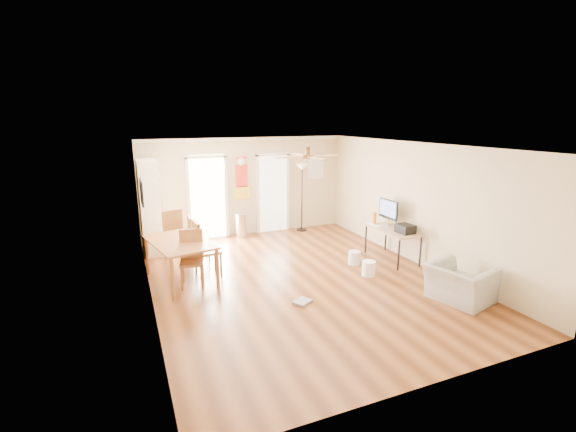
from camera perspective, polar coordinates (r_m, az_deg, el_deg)
name	(u,v)px	position (r m, az deg, el deg)	size (l,w,h in m)	color
floor	(300,279)	(7.93, 1.70, -9.06)	(7.00, 7.00, 0.00)	brown
ceiling	(301,146)	(7.32, 1.84, 10.03)	(5.50, 7.00, 0.00)	silver
wall_back	(246,187)	(10.74, -6.01, 4.19)	(5.50, 0.04, 2.60)	beige
wall_front	(432,285)	(4.72, 19.88, -9.25)	(5.50, 0.04, 2.60)	beige
wall_left	(147,231)	(6.89, -19.57, -2.00)	(0.04, 7.00, 2.60)	beige
wall_right	(417,204)	(8.99, 17.94, 1.70)	(0.04, 7.00, 2.60)	beige
crown_molding	(301,148)	(7.32, 1.84, 9.72)	(5.50, 7.00, 0.08)	white
kitchen_doorway	(208,199)	(10.52, -11.43, 2.41)	(0.90, 0.10, 2.10)	white
bathroom_doorway	(273,194)	(11.00, -2.21, 3.17)	(0.80, 0.10, 2.10)	white
wall_decal	(242,178)	(10.65, -6.65, 5.45)	(0.46, 0.03, 1.10)	red
ac_grille	(316,168)	(11.41, 3.96, 6.83)	(0.50, 0.04, 0.60)	white
framed_poster	(141,192)	(8.17, -20.25, 3.22)	(0.04, 0.66, 0.48)	black
ceiling_fan	(308,157)	(7.06, 2.85, 8.50)	(1.24, 1.24, 0.20)	#593819
bookshelf	(150,207)	(9.74, -19.16, 1.22)	(0.43, 0.98, 2.17)	white
dining_table	(180,261)	(8.01, -15.14, -6.22)	(0.97, 1.62, 0.81)	#965530
dining_chair_right_a	(199,238)	(9.01, -12.62, -3.16)	(0.41, 0.41, 1.01)	#9F6033
dining_chair_right_b	(208,248)	(8.12, -11.45, -4.56)	(0.46, 0.46, 1.12)	#AB6337
dining_chair_near	(192,259)	(7.67, -13.62, -6.06)	(0.43, 0.43, 1.05)	#955E30
dining_chair_far	(170,233)	(9.41, -16.55, -2.34)	(0.46, 0.46, 1.11)	#9B6332
trash_can	(241,225)	(10.64, -6.69, -1.32)	(0.30, 0.30, 0.64)	silver
torchiere_lamp	(302,198)	(11.04, 2.00, 2.63)	(0.35, 0.35, 1.88)	black
computer_desk	(392,244)	(9.20, 14.64, -3.95)	(0.65, 1.29, 0.69)	tan
imac	(388,213)	(9.33, 14.15, 0.46)	(0.09, 0.65, 0.60)	black
keyboard	(374,225)	(9.35, 12.25, -1.28)	(0.13, 0.39, 0.01)	white
printer	(405,229)	(8.88, 16.44, -1.75)	(0.31, 0.36, 0.19)	black
orange_bottle	(374,218)	(9.49, 12.27, -0.26)	(0.09, 0.09, 0.27)	orange
wastebasket_a	(354,258)	(8.78, 9.48, -5.92)	(0.26, 0.26, 0.29)	silver
wastebasket_b	(369,268)	(8.22, 11.48, -7.37)	(0.26, 0.26, 0.30)	white
floor_cloth	(302,302)	(6.99, 2.08, -12.17)	(0.29, 0.23, 0.04)	gray
armchair	(460,283)	(7.54, 23.37, -8.84)	(0.99, 0.87, 0.65)	#A1A09C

